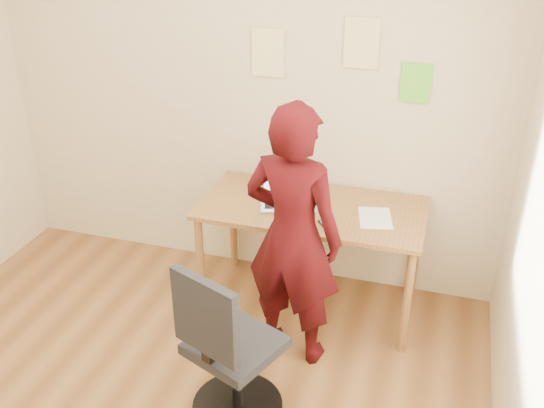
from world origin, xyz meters
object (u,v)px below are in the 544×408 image
(phone, at_px, (326,225))
(person, at_px, (293,237))
(desk, at_px, (312,218))
(laptop, at_px, (288,194))
(office_chair, at_px, (228,356))

(phone, height_order, person, person)
(desk, distance_m, person, 0.49)
(laptop, distance_m, person, 0.53)
(office_chair, bearing_deg, phone, 93.05)
(desk, bearing_deg, phone, -57.38)
(laptop, bearing_deg, office_chair, -107.72)
(person, bearing_deg, office_chair, 84.08)
(laptop, xyz_separation_m, office_chair, (-0.00, -1.11, -0.39))
(desk, xyz_separation_m, office_chair, (-0.17, -1.08, -0.25))
(office_chair, bearing_deg, laptop, 112.00)
(person, bearing_deg, desk, -80.06)
(desk, height_order, laptop, laptop)
(desk, relative_size, person, 0.89)
(desk, distance_m, laptop, 0.22)
(desk, bearing_deg, laptop, 172.08)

